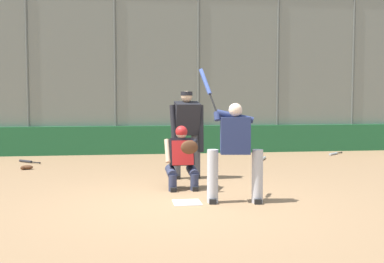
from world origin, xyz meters
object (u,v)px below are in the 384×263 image
batter_at_plate (234,149)px  catcher_behind_plate (182,156)px  umpire_home (186,132)px  spare_bat_by_padding (27,161)px  spare_bat_first_base_side (334,154)px  fielding_glove_on_dirt (26,167)px  spare_bat_near_backstop (263,159)px

batter_at_plate → catcher_behind_plate: bearing=-52.6°
umpire_home → spare_bat_by_padding: (3.78, -2.96, -0.94)m
spare_bat_first_base_side → fielding_glove_on_dirt: 8.63m
umpire_home → spare_bat_by_padding: bearing=-44.8°
umpire_home → spare_bat_first_base_side: bearing=-151.3°
spare_bat_first_base_side → spare_bat_near_backstop: bearing=-19.9°
spare_bat_first_base_side → fielding_glove_on_dirt: (8.45, 1.74, 0.02)m
catcher_behind_plate → batter_at_plate: bearing=116.9°
catcher_behind_plate → spare_bat_first_base_side: size_ratio=1.74×
spare_bat_near_backstop → umpire_home: bearing=163.4°
batter_at_plate → spare_bat_by_padding: bearing=-43.0°
catcher_behind_plate → spare_bat_near_backstop: (-2.66, -3.75, -0.56)m
spare_bat_first_base_side → catcher_behind_plate: bearing=3.0°
catcher_behind_plate → umpire_home: size_ratio=0.64×
batter_at_plate → umpire_home: batter_at_plate is taller
spare_bat_near_backstop → spare_bat_by_padding: same height
fielding_glove_on_dirt → batter_at_plate: bearing=134.5°
catcher_behind_plate → fielding_glove_on_dirt: 4.41m
spare_bat_near_backstop → spare_bat_first_base_side: (-2.46, -0.85, -0.00)m
spare_bat_first_base_side → batter_at_plate: bearing=13.6°
spare_bat_by_padding → spare_bat_first_base_side: (-8.69, -0.53, 0.00)m
spare_bat_by_padding → batter_at_plate: bearing=170.4°
catcher_behind_plate → umpire_home: bearing=-103.5°
batter_at_plate → spare_bat_first_base_side: size_ratio=3.21×
batter_at_plate → fielding_glove_on_dirt: 5.75m
batter_at_plate → catcher_behind_plate: batter_at_plate is taller
umpire_home → spare_bat_first_base_side: 6.09m
batter_at_plate → catcher_behind_plate: size_ratio=1.85×
umpire_home → spare_bat_near_backstop: bearing=-139.5°
spare_bat_first_base_side → spare_bat_by_padding: bearing=-35.4°
batter_at_plate → umpire_home: 2.36m
catcher_behind_plate → spare_bat_by_padding: (3.56, -4.06, -0.56)m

